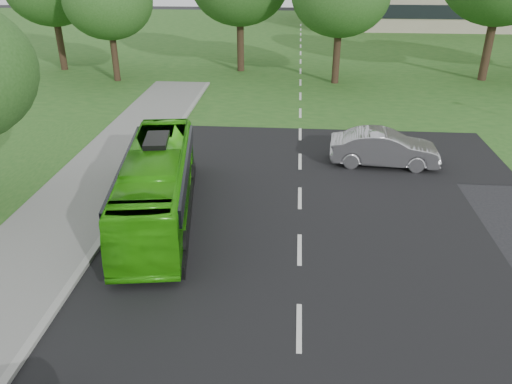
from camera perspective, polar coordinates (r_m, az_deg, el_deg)
ground at (r=15.99m, az=4.97°, el=-10.47°), size 160.00×160.00×0.00m
street_surfaces at (r=36.83m, az=4.49°, el=11.19°), size 120.00×120.00×0.15m
tree_park_a at (r=41.02m, az=-16.56°, el=20.19°), size 6.57×6.57×8.73m
bus at (r=19.46m, az=-11.23°, el=0.85°), size 3.71×9.94×2.70m
sedan at (r=24.81m, az=14.43°, el=4.88°), size 5.23×2.11×1.69m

